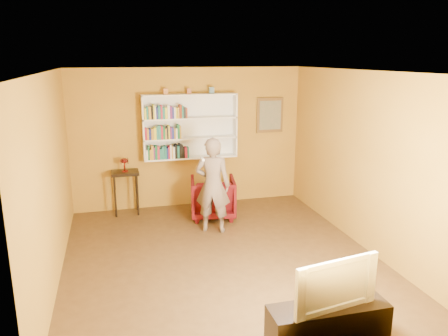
{
  "coord_description": "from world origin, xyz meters",
  "views": [
    {
      "loc": [
        -1.45,
        -5.79,
        2.89
      ],
      "look_at": [
        0.25,
        0.75,
        1.16
      ],
      "focal_mm": 35.0,
      "sensor_mm": 36.0,
      "label": 1
    }
  ],
  "objects_px": {
    "ruby_lustre": "(124,162)",
    "television": "(331,281)",
    "console_table": "(125,179)",
    "tv_cabinet": "(328,325)",
    "person": "(213,185)",
    "armchair": "(213,197)",
    "bookshelf": "(190,126)"
  },
  "relations": [
    {
      "from": "ruby_lustre",
      "to": "television",
      "type": "height_order",
      "value": "ruby_lustre"
    },
    {
      "from": "ruby_lustre",
      "to": "console_table",
      "type": "bearing_deg",
      "value": -63.43
    },
    {
      "from": "ruby_lustre",
      "to": "tv_cabinet",
      "type": "bearing_deg",
      "value": -67.85
    },
    {
      "from": "ruby_lustre",
      "to": "tv_cabinet",
      "type": "distance_m",
      "value": 4.92
    },
    {
      "from": "tv_cabinet",
      "to": "television",
      "type": "height_order",
      "value": "television"
    },
    {
      "from": "ruby_lustre",
      "to": "person",
      "type": "bearing_deg",
      "value": -41.74
    },
    {
      "from": "armchair",
      "to": "tv_cabinet",
      "type": "height_order",
      "value": "armchair"
    },
    {
      "from": "console_table",
      "to": "ruby_lustre",
      "type": "xyz_separation_m",
      "value": [
        -0.0,
        0.0,
        0.32
      ]
    },
    {
      "from": "ruby_lustre",
      "to": "person",
      "type": "distance_m",
      "value": 1.87
    },
    {
      "from": "armchair",
      "to": "tv_cabinet",
      "type": "xyz_separation_m",
      "value": [
        0.29,
        -3.93,
        -0.15
      ]
    },
    {
      "from": "console_table",
      "to": "ruby_lustre",
      "type": "distance_m",
      "value": 0.32
    },
    {
      "from": "armchair",
      "to": "bookshelf",
      "type": "bearing_deg",
      "value": -59.23
    },
    {
      "from": "console_table",
      "to": "tv_cabinet",
      "type": "height_order",
      "value": "console_table"
    },
    {
      "from": "person",
      "to": "tv_cabinet",
      "type": "relative_size",
      "value": 1.3
    },
    {
      "from": "ruby_lustre",
      "to": "tv_cabinet",
      "type": "xyz_separation_m",
      "value": [
        1.83,
        -4.5,
        -0.78
      ]
    },
    {
      "from": "person",
      "to": "television",
      "type": "distance_m",
      "value": 3.29
    },
    {
      "from": "bookshelf",
      "to": "armchair",
      "type": "bearing_deg",
      "value": -69.13
    },
    {
      "from": "bookshelf",
      "to": "television",
      "type": "distance_m",
      "value": 4.78
    },
    {
      "from": "console_table",
      "to": "bookshelf",
      "type": "bearing_deg",
      "value": 7.2
    },
    {
      "from": "armchair",
      "to": "ruby_lustre",
      "type": "bearing_deg",
      "value": -10.43
    },
    {
      "from": "bookshelf",
      "to": "tv_cabinet",
      "type": "height_order",
      "value": "bookshelf"
    },
    {
      "from": "person",
      "to": "tv_cabinet",
      "type": "height_order",
      "value": "person"
    },
    {
      "from": "bookshelf",
      "to": "armchair",
      "type": "height_order",
      "value": "bookshelf"
    },
    {
      "from": "person",
      "to": "television",
      "type": "height_order",
      "value": "person"
    },
    {
      "from": "console_table",
      "to": "armchair",
      "type": "bearing_deg",
      "value": -20.33
    },
    {
      "from": "console_table",
      "to": "television",
      "type": "xyz_separation_m",
      "value": [
        1.83,
        -4.5,
        0.04
      ]
    },
    {
      "from": "console_table",
      "to": "armchair",
      "type": "xyz_separation_m",
      "value": [
        1.54,
        -0.57,
        -0.31
      ]
    },
    {
      "from": "armchair",
      "to": "television",
      "type": "xyz_separation_m",
      "value": [
        0.29,
        -3.93,
        0.35
      ]
    },
    {
      "from": "ruby_lustre",
      "to": "armchair",
      "type": "height_order",
      "value": "ruby_lustre"
    },
    {
      "from": "ruby_lustre",
      "to": "television",
      "type": "bearing_deg",
      "value": -67.85
    },
    {
      "from": "console_table",
      "to": "armchair",
      "type": "distance_m",
      "value": 1.67
    },
    {
      "from": "console_table",
      "to": "ruby_lustre",
      "type": "relative_size",
      "value": 3.29
    }
  ]
}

